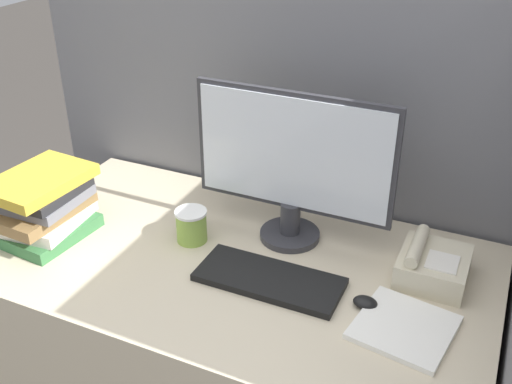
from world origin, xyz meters
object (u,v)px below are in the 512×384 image
Objects in this scene: coffee_cup at (191,226)px; book_stack at (44,206)px; desk_telephone at (432,265)px; monitor at (292,166)px; mouse at (365,303)px; keyboard at (269,279)px.

coffee_cup is 0.33× the size of book_stack.
book_stack is 1.54× the size of desk_telephone.
book_stack is (-0.68, -0.29, -0.14)m from monitor.
desk_telephone reaches higher than coffee_cup.
mouse is 0.32× the size of desk_telephone.
book_stack reaches higher than desk_telephone.
desk_telephone reaches higher than mouse.
desk_telephone is (1.11, 0.26, -0.06)m from book_stack.
mouse is 0.99m from book_stack.
monitor is at bearing 97.66° from keyboard.
keyboard is at bearing -82.34° from monitor.
monitor is 1.94× the size of book_stack.
monitor is 2.99× the size of desk_telephone.
monitor is 0.44m from mouse.
keyboard is at bearing 4.85° from book_stack.
keyboard is 6.28× the size of mouse.
coffee_cup is 0.45m from book_stack.
desk_telephone is (0.69, 0.11, -0.01)m from coffee_cup.
keyboard is at bearing -17.75° from coffee_cup.
coffee_cup is (-0.30, 0.09, 0.04)m from keyboard.
keyboard is 0.45m from desk_telephone.
book_stack is (-0.71, -0.06, 0.09)m from keyboard.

